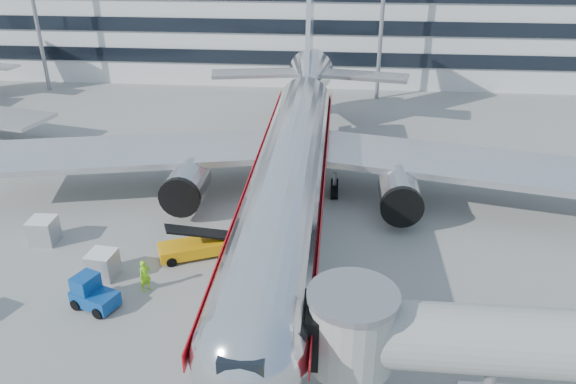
# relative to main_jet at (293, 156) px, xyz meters

# --- Properties ---
(ground) EXTENTS (180.00, 180.00, 0.00)m
(ground) POSITION_rel_main_jet_xyz_m (0.00, -11.72, -4.23)
(ground) COLOR gray
(ground) RESTS_ON ground
(lead_in_line) EXTENTS (0.25, 70.00, 0.01)m
(lead_in_line) POSITION_rel_main_jet_xyz_m (0.00, -1.72, -4.23)
(lead_in_line) COLOR yellow
(lead_in_line) RESTS_ON ground
(main_jet) EXTENTS (50.95, 48.70, 16.06)m
(main_jet) POSITION_rel_main_jet_xyz_m (0.00, 0.00, 0.00)
(main_jet) COLOR silver
(main_jet) RESTS_ON ground
(jet_bridge) EXTENTS (17.80, 4.50, 7.00)m
(jet_bridge) POSITION_rel_main_jet_xyz_m (12.18, -19.72, -0.36)
(jet_bridge) COLOR silver
(jet_bridge) RESTS_ON ground
(terminal) EXTENTS (150.00, 24.25, 15.60)m
(terminal) POSITION_rel_main_jet_xyz_m (0.00, 46.23, 3.57)
(terminal) COLOR silver
(terminal) RESTS_ON ground
(belt_loader) EXTENTS (5.24, 3.63, 2.49)m
(belt_loader) POSITION_rel_main_jet_xyz_m (-5.87, -7.84, -3.53)
(belt_loader) COLOR orange
(belt_loader) RESTS_ON ground
(baggage_tug) EXTENTS (3.03, 2.47, 1.99)m
(baggage_tug) POSITION_rel_main_jet_xyz_m (-10.57, -13.79, -3.37)
(baggage_tug) COLOR navy
(baggage_tug) RESTS_ON ground
(cargo_container_right) EXTENTS (1.75, 1.75, 1.82)m
(cargo_container_right) POSITION_rel_main_jet_xyz_m (-16.87, -7.12, -3.32)
(cargo_container_right) COLOR #B2B4B9
(cargo_container_right) RESTS_ON ground
(cargo_container_front) EXTENTS (1.80, 1.80, 1.73)m
(cargo_container_front) POSITION_rel_main_jet_xyz_m (-11.15, -10.77, -3.37)
(cargo_container_front) COLOR #B2B4B9
(cargo_container_front) RESTS_ON ground
(ramp_worker) EXTENTS (0.87, 0.89, 2.06)m
(ramp_worker) POSITION_rel_main_jet_xyz_m (-7.99, -11.98, -3.21)
(ramp_worker) COLOR #7FDA16
(ramp_worker) RESTS_ON ground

